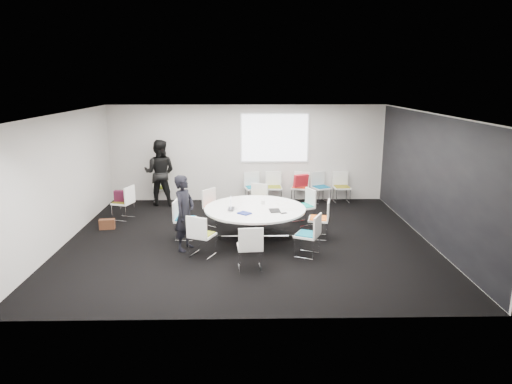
{
  "coord_description": "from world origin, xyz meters",
  "views": [
    {
      "loc": [
        0.0,
        -9.69,
        3.5
      ],
      "look_at": [
        0.2,
        0.4,
        1.0
      ],
      "focal_mm": 32.0,
      "sensor_mm": 36.0,
      "label": 1
    }
  ],
  "objects_px": {
    "chair_ring_b": "(303,213)",
    "chair_ring_g": "(250,255)",
    "laptop": "(233,209)",
    "chair_ring_f": "(202,243)",
    "chair_ring_a": "(319,226)",
    "chair_ring_h": "(308,243)",
    "person_main": "(185,213)",
    "chair_ring_e": "(185,227)",
    "chair_spare_left": "(124,209)",
    "person_back": "(160,173)",
    "chair_back_c": "(300,193)",
    "chair_person_back": "(162,194)",
    "chair_back_e": "(341,193)",
    "cup": "(263,202)",
    "chair_back_a": "(253,194)",
    "chair_back_d": "(321,193)",
    "chair_ring_c": "(257,208)",
    "maroon_bag": "(122,196)",
    "chair_back_b": "(274,193)",
    "conference_table": "(255,216)",
    "brown_bag": "(107,224)"
  },
  "relations": [
    {
      "from": "chair_person_back",
      "to": "person_back",
      "type": "height_order",
      "value": "person_back"
    },
    {
      "from": "cup",
      "to": "chair_person_back",
      "type": "bearing_deg",
      "value": 135.12
    },
    {
      "from": "chair_ring_e",
      "to": "chair_ring_c",
      "type": "bearing_deg",
      "value": 137.16
    },
    {
      "from": "chair_ring_f",
      "to": "laptop",
      "type": "xyz_separation_m",
      "value": [
        0.61,
        0.86,
        0.47
      ]
    },
    {
      "from": "chair_ring_a",
      "to": "chair_spare_left",
      "type": "xyz_separation_m",
      "value": [
        -4.78,
        1.51,
        0.0
      ]
    },
    {
      "from": "laptop",
      "to": "chair_ring_f",
      "type": "bearing_deg",
      "value": 148.37
    },
    {
      "from": "chair_back_e",
      "to": "chair_person_back",
      "type": "distance_m",
      "value": 5.23
    },
    {
      "from": "chair_back_d",
      "to": "person_main",
      "type": "height_order",
      "value": "person_main"
    },
    {
      "from": "chair_ring_f",
      "to": "maroon_bag",
      "type": "distance_m",
      "value": 3.42
    },
    {
      "from": "chair_ring_h",
      "to": "maroon_bag",
      "type": "height_order",
      "value": "chair_ring_h"
    },
    {
      "from": "person_main",
      "to": "chair_ring_b",
      "type": "bearing_deg",
      "value": -35.63
    },
    {
      "from": "chair_back_b",
      "to": "chair_back_e",
      "type": "height_order",
      "value": "same"
    },
    {
      "from": "conference_table",
      "to": "person_main",
      "type": "bearing_deg",
      "value": -157.5
    },
    {
      "from": "chair_back_a",
      "to": "cup",
      "type": "height_order",
      "value": "chair_back_a"
    },
    {
      "from": "chair_ring_h",
      "to": "person_main",
      "type": "height_order",
      "value": "person_main"
    },
    {
      "from": "chair_ring_c",
      "to": "person_back",
      "type": "height_order",
      "value": "person_back"
    },
    {
      "from": "chair_ring_h",
      "to": "brown_bag",
      "type": "xyz_separation_m",
      "value": [
        -4.59,
        1.81,
        -0.16
      ]
    },
    {
      "from": "chair_back_c",
      "to": "chair_ring_f",
      "type": "bearing_deg",
      "value": 77.81
    },
    {
      "from": "chair_back_e",
      "to": "cup",
      "type": "height_order",
      "value": "chair_back_e"
    },
    {
      "from": "chair_ring_b",
      "to": "chair_ring_g",
      "type": "bearing_deg",
      "value": 129.98
    },
    {
      "from": "chair_back_d",
      "to": "laptop",
      "type": "relative_size",
      "value": 2.75
    },
    {
      "from": "chair_back_e",
      "to": "person_main",
      "type": "height_order",
      "value": "person_main"
    },
    {
      "from": "chair_back_d",
      "to": "person_back",
      "type": "height_order",
      "value": "person_back"
    },
    {
      "from": "chair_back_c",
      "to": "person_back",
      "type": "relative_size",
      "value": 0.47
    },
    {
      "from": "chair_back_b",
      "to": "chair_ring_h",
      "type": "bearing_deg",
      "value": 94.81
    },
    {
      "from": "chair_back_e",
      "to": "chair_person_back",
      "type": "bearing_deg",
      "value": -3.59
    },
    {
      "from": "chair_ring_b",
      "to": "chair_back_c",
      "type": "height_order",
      "value": "same"
    },
    {
      "from": "conference_table",
      "to": "chair_ring_b",
      "type": "bearing_deg",
      "value": 41.35
    },
    {
      "from": "maroon_bag",
      "to": "brown_bag",
      "type": "distance_m",
      "value": 0.94
    },
    {
      "from": "chair_ring_a",
      "to": "chair_ring_e",
      "type": "xyz_separation_m",
      "value": [
        -3.03,
        0.03,
        0.0
      ]
    },
    {
      "from": "chair_ring_a",
      "to": "chair_ring_b",
      "type": "xyz_separation_m",
      "value": [
        -0.23,
        1.04,
        0.0
      ]
    },
    {
      "from": "person_back",
      "to": "chair_back_c",
      "type": "bearing_deg",
      "value": -172.08
    },
    {
      "from": "chair_ring_g",
      "to": "chair_back_d",
      "type": "bearing_deg",
      "value": 61.41
    },
    {
      "from": "chair_ring_h",
      "to": "chair_person_back",
      "type": "relative_size",
      "value": 1.0
    },
    {
      "from": "chair_ring_a",
      "to": "chair_back_a",
      "type": "bearing_deg",
      "value": 38.21
    },
    {
      "from": "chair_back_a",
      "to": "chair_ring_a",
      "type": "bearing_deg",
      "value": 101.27
    },
    {
      "from": "person_main",
      "to": "cup",
      "type": "distance_m",
      "value": 1.9
    },
    {
      "from": "chair_back_c",
      "to": "chair_spare_left",
      "type": "distance_m",
      "value": 4.96
    },
    {
      "from": "laptop",
      "to": "chair_ring_g",
      "type": "bearing_deg",
      "value": -163.27
    },
    {
      "from": "person_main",
      "to": "chair_ring_g",
      "type": "bearing_deg",
      "value": -106.09
    },
    {
      "from": "chair_back_a",
      "to": "chair_back_c",
      "type": "distance_m",
      "value": 1.36
    },
    {
      "from": "chair_person_back",
      "to": "person_main",
      "type": "relative_size",
      "value": 0.55
    },
    {
      "from": "chair_back_e",
      "to": "laptop",
      "type": "height_order",
      "value": "chair_back_e"
    },
    {
      "from": "chair_ring_a",
      "to": "person_back",
      "type": "bearing_deg",
      "value": 67.53
    },
    {
      "from": "conference_table",
      "to": "chair_ring_h",
      "type": "xyz_separation_m",
      "value": [
        1.05,
        -1.03,
        -0.27
      ]
    },
    {
      "from": "chair_back_a",
      "to": "chair_back_b",
      "type": "relative_size",
      "value": 1.0
    },
    {
      "from": "chair_back_a",
      "to": "chair_back_e",
      "type": "height_order",
      "value": "same"
    },
    {
      "from": "chair_ring_g",
      "to": "cup",
      "type": "xyz_separation_m",
      "value": [
        0.31,
        1.99,
        0.5
      ]
    },
    {
      "from": "chair_back_e",
      "to": "chair_back_b",
      "type": "bearing_deg",
      "value": -3.81
    },
    {
      "from": "chair_back_d",
      "to": "chair_ring_h",
      "type": "bearing_deg",
      "value": 53.59
    }
  ]
}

